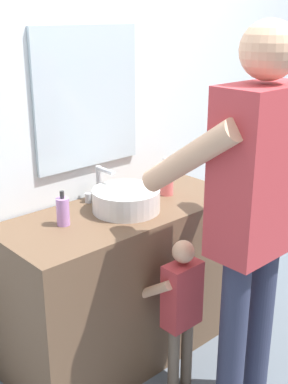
{
  "coord_description": "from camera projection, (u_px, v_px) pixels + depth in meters",
  "views": [
    {
      "loc": [
        -1.49,
        -1.47,
        1.76
      ],
      "look_at": [
        0.0,
        0.15,
        0.96
      ],
      "focal_mm": 46.86,
      "sensor_mm": 36.0,
      "label": 1
    }
  ],
  "objects": [
    {
      "name": "ground_plane",
      "position": [
        164.0,
        376.0,
        2.56
      ],
      "size": [
        14.0,
        14.0,
        0.0
      ],
      "primitive_type": "plane",
      "color": "slate"
    },
    {
      "name": "back_wall",
      "position": [
        81.0,
        97.0,
        2.53
      ],
      "size": [
        4.4,
        0.1,
        2.7
      ],
      "color": "silver",
      "rests_on": "ground"
    },
    {
      "name": "vanity_cabinet",
      "position": [
        125.0,
        282.0,
        2.63
      ],
      "size": [
        1.27,
        0.54,
        0.83
      ],
      "primitive_type": "cube",
      "color": "brown",
      "rests_on": "ground"
    },
    {
      "name": "sink_basin",
      "position": [
        126.0,
        200.0,
        2.46
      ],
      "size": [
        0.33,
        0.33,
        0.11
      ],
      "color": "silver",
      "rests_on": "vanity_cabinet"
    },
    {
      "name": "faucet",
      "position": [
        100.0,
        185.0,
        2.59
      ],
      "size": [
        0.18,
        0.14,
        0.18
      ],
      "color": "#B7BABF",
      "rests_on": "vanity_cabinet"
    },
    {
      "name": "toothbrush_cup",
      "position": [
        167.0,
        185.0,
        2.67
      ],
      "size": [
        0.07,
        0.07,
        0.21
      ],
      "color": "#D86666",
      "rests_on": "vanity_cabinet"
    },
    {
      "name": "soap_bottle",
      "position": [
        63.0,
        211.0,
        2.29
      ],
      "size": [
        0.06,
        0.06,
        0.16
      ],
      "color": "#B27FC6",
      "rests_on": "vanity_cabinet"
    },
    {
      "name": "child_toddler",
      "position": [
        181.0,
        303.0,
        2.33
      ],
      "size": [
        0.25,
        0.25,
        0.8
      ],
      "color": "#6B5B4C",
      "rests_on": "ground"
    },
    {
      "name": "adult_parent",
      "position": [
        254.0,
        196.0,
        2.06
      ],
      "size": [
        0.54,
        0.57,
        1.74
      ],
      "color": "#2D334C",
      "rests_on": "ground"
    }
  ]
}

